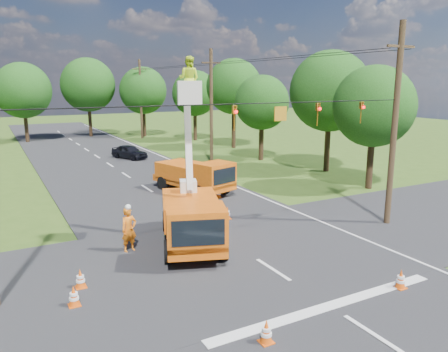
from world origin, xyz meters
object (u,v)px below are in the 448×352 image
tree_right_c (262,103)px  tree_right_e (195,93)px  second_truck (195,175)px  traffic_cone_1 (401,279)px  pole_right_mid (211,106)px  tree_right_a (374,107)px  traffic_cone_0 (266,332)px  pole_right_near (395,124)px  tree_right_d (234,87)px  traffic_cone_2 (227,213)px  bucket_truck (192,208)px  traffic_cone_4 (80,279)px  pole_right_far (141,99)px  tree_far_b (88,85)px  tree_right_b (330,91)px  ground_worker (129,230)px  distant_car (129,152)px  traffic_cone_7 (201,175)px  tree_far_c (143,91)px  tree_far_a (23,91)px  traffic_cone_5 (74,296)px

tree_right_c → tree_right_e: bearing=87.9°
second_truck → traffic_cone_1: 16.01m
pole_right_mid → tree_right_c: (4.70, -1.00, 0.21)m
tree_right_a → traffic_cone_0: bearing=-144.1°
pole_right_near → tree_right_d: pole_right_near is taller
traffic_cone_2 → tree_right_d: size_ratio=0.07×
bucket_truck → traffic_cone_4: bearing=-139.9°
traffic_cone_4 → traffic_cone_2: bearing=28.0°
second_truck → traffic_cone_1: size_ratio=8.88×
pole_right_mid → tree_right_c: 4.81m
traffic_cone_0 → tree_right_a: size_ratio=0.09×
pole_right_far → tree_right_c: size_ratio=1.28×
pole_right_far → tree_right_e: (5.30, -5.00, 0.70)m
pole_right_far → tree_far_b: (-5.50, 5.00, 1.70)m
tree_right_b → pole_right_near: bearing=-118.4°
traffic_cone_0 → tree_right_a: tree_right_a is taller
ground_worker → distant_car: (6.79, 22.94, -0.31)m
traffic_cone_7 → pole_right_mid: (3.99, 6.17, 4.75)m
ground_worker → tree_far_b: (7.28, 42.42, 5.83)m
ground_worker → distant_car: ground_worker is taller
tree_right_d → tree_far_b: bearing=123.2°
pole_right_mid → tree_right_a: bearing=-70.3°
traffic_cone_1 → tree_far_c: bearing=82.3°
tree_right_a → tree_right_e: tree_right_e is taller
traffic_cone_2 → traffic_cone_7: 9.82m
traffic_cone_7 → tree_far_b: bearing=92.8°
ground_worker → traffic_cone_4: ground_worker is taller
ground_worker → pole_right_near: pole_right_near is taller
second_truck → traffic_cone_2: (-0.99, -6.13, -0.80)m
pole_right_near → tree_right_b: (6.50, 12.00, 1.33)m
traffic_cone_1 → tree_right_b: 21.94m
ground_worker → tree_right_a: bearing=-2.9°
tree_right_d → tree_far_a: bearing=141.1°
distant_car → tree_right_c: bearing=-55.7°
pole_right_far → tree_far_c: (1.00, 2.00, 0.96)m
tree_right_d → bucket_truck: bearing=-123.2°
traffic_cone_1 → tree_right_e: size_ratio=0.08×
pole_right_near → pole_right_far: bearing=90.0°
pole_right_near → tree_right_e: 35.41m
second_truck → tree_far_c: tree_far_c is taller
pole_right_far → tree_right_e: size_ratio=1.16×
traffic_cone_7 → pole_right_far: pole_right_far is taller
tree_right_b → pole_right_mid: bearing=129.1°
traffic_cone_5 → tree_right_b: bearing=30.7°
bucket_truck → traffic_cone_5: bearing=-131.0°
traffic_cone_2 → pole_right_far: (6.95, 35.54, 4.75)m
tree_right_e → tree_right_d: bearing=-82.9°
distant_car → tree_far_a: bearing=88.9°
bucket_truck → tree_right_a: 16.11m
tree_right_b → ground_worker: bearing=-154.0°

